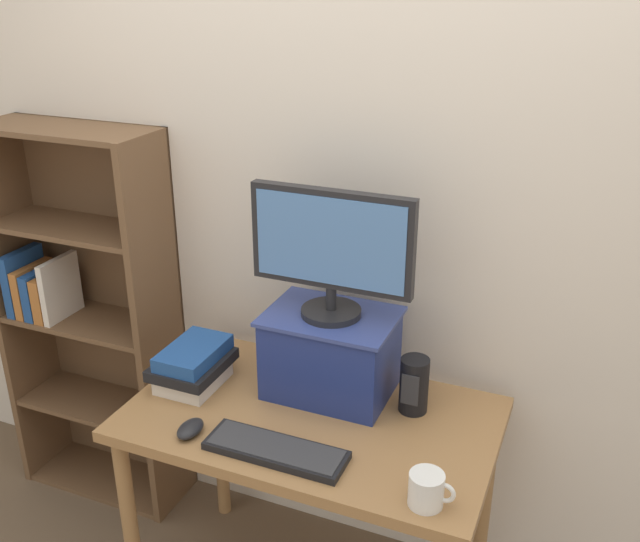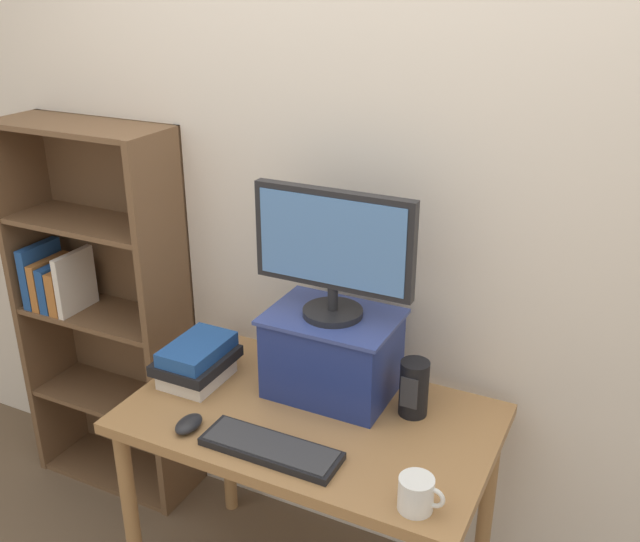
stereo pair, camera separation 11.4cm
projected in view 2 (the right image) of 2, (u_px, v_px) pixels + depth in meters
The scene contains 10 objects.
back_wall at pixel (369, 210), 2.32m from camera, with size 7.00×0.08×2.60m.
desk at pixel (310, 442), 2.21m from camera, with size 1.11×0.66×0.78m.
bookshelf_unit at pixel (102, 309), 2.83m from camera, with size 0.69×0.28×1.52m.
riser_box at pixel (332, 352), 2.23m from camera, with size 0.40×0.29×0.27m.
computer_monitor at pixel (333, 248), 2.09m from camera, with size 0.50×0.19×0.40m.
keyboard at pixel (271, 448), 1.99m from camera, with size 0.41×0.13×0.02m.
computer_mouse at pixel (189, 424), 2.09m from camera, with size 0.06×0.10×0.04m.
book_stack at pixel (197, 361), 2.32m from camera, with size 0.20×0.26×0.13m.
coffee_mug at pixel (417, 494), 1.77m from camera, with size 0.12×0.09×0.09m.
desk_speaker at pixel (414, 388), 2.14m from camera, with size 0.09×0.09×0.18m.
Camera 2 is at (0.83, -1.62, 2.03)m, focal length 40.00 mm.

